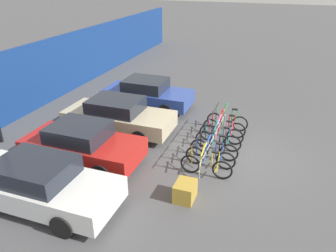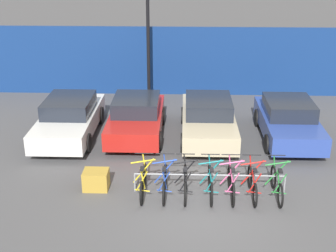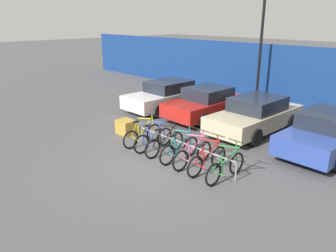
# 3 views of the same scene
# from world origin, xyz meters

# --- Properties ---
(ground_plane) EXTENTS (120.00, 120.00, 0.00)m
(ground_plane) POSITION_xyz_m (0.00, 0.00, 0.00)
(ground_plane) COLOR #4C4C4F
(hoarding_wall) EXTENTS (36.00, 0.16, 3.02)m
(hoarding_wall) POSITION_xyz_m (0.00, 9.50, 1.51)
(hoarding_wall) COLOR navy
(hoarding_wall) RESTS_ON ground
(bike_rack) EXTENTS (4.18, 0.04, 0.57)m
(bike_rack) POSITION_xyz_m (0.22, 0.68, 0.49)
(bike_rack) COLOR gray
(bike_rack) RESTS_ON ground
(bicycle_yellow) EXTENTS (0.68, 1.71, 1.05)m
(bicycle_yellow) POSITION_xyz_m (-1.59, 0.53, 0.38)
(bicycle_yellow) COLOR black
(bicycle_yellow) RESTS_ON ground
(bicycle_blue) EXTENTS (0.68, 1.71, 1.05)m
(bicycle_blue) POSITION_xyz_m (-1.01, 0.53, 0.38)
(bicycle_blue) COLOR black
(bicycle_blue) RESTS_ON ground
(bicycle_black) EXTENTS (0.68, 1.71, 1.05)m
(bicycle_black) POSITION_xyz_m (-0.44, 0.53, 0.38)
(bicycle_black) COLOR black
(bicycle_black) RESTS_ON ground
(bicycle_teal) EXTENTS (0.68, 1.71, 1.05)m
(bicycle_teal) POSITION_xyz_m (0.25, 0.53, 0.38)
(bicycle_teal) COLOR black
(bicycle_teal) RESTS_ON ground
(bicycle_pink) EXTENTS (0.68, 1.71, 1.05)m
(bicycle_pink) POSITION_xyz_m (0.81, 0.53, 0.38)
(bicycle_pink) COLOR black
(bicycle_pink) RESTS_ON ground
(bicycle_red) EXTENTS (0.68, 1.71, 1.05)m
(bicycle_red) POSITION_xyz_m (1.38, 0.53, 0.38)
(bicycle_red) COLOR black
(bicycle_red) RESTS_ON ground
(bicycle_green) EXTENTS (0.68, 1.71, 1.05)m
(bicycle_green) POSITION_xyz_m (2.04, 0.53, 0.38)
(bicycle_green) COLOR black
(bicycle_green) RESTS_ON ground
(car_white) EXTENTS (1.91, 4.43, 1.40)m
(car_white) POSITION_xyz_m (-4.53, 4.52, 0.69)
(car_white) COLOR silver
(car_white) RESTS_ON ground
(car_red) EXTENTS (1.91, 4.01, 1.40)m
(car_red) POSITION_xyz_m (-2.18, 4.68, 0.69)
(car_red) COLOR red
(car_red) RESTS_ON ground
(car_beige) EXTENTS (1.91, 4.39, 1.40)m
(car_beige) POSITION_xyz_m (0.36, 4.64, 0.69)
(car_beige) COLOR #C1B28E
(car_beige) RESTS_ON ground
(car_blue) EXTENTS (1.91, 4.13, 1.40)m
(car_blue) POSITION_xyz_m (3.13, 4.56, 0.69)
(car_blue) COLOR #2D479E
(car_blue) RESTS_ON ground
(cargo_crate) EXTENTS (0.70, 0.56, 0.55)m
(cargo_crate) POSITION_xyz_m (-2.95, 0.80, 0.28)
(cargo_crate) COLOR #B28C33
(cargo_crate) RESTS_ON ground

